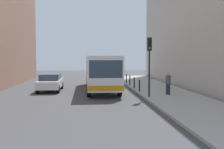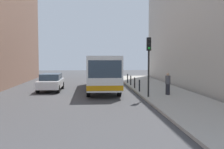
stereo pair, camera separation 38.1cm
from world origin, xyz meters
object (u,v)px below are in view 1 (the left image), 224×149
bus (101,71)px  bollard_near (139,86)px  traffic_light (149,56)px  pedestrian_near_signal (168,84)px  bollard_farthest (126,78)px  bollard_mid (134,83)px  car_beside_bus (50,82)px  bollard_far (130,80)px

bus → bollard_near: (2.97, -2.42, -1.10)m
traffic_light → pedestrian_near_signal: (1.66, 1.02, -2.06)m
bollard_farthest → bollard_mid: bearing=-90.0°
bus → pedestrian_near_signal: 6.49m
bus → car_beside_bus: bus is taller
car_beside_bus → traffic_light: bearing=145.6°
bus → bollard_near: size_ratio=11.62×
traffic_light → pedestrian_near_signal: bearing=31.7°
bollard_farthest → traffic_light: bearing=-89.4°
traffic_light → bollard_near: 3.81m
car_beside_bus → pedestrian_near_signal: bearing=155.9°
bollard_farthest → bollard_far: bearing=-90.0°
pedestrian_near_signal → traffic_light: bearing=-72.7°
bollard_near → bollard_far: same height
bollard_far → bollard_farthest: (0.00, 2.42, 0.00)m
bollard_near → bollard_mid: bearing=90.0°
bus → traffic_light: 6.34m
car_beside_bus → bollard_mid: bearing=-177.8°
car_beside_bus → bollard_farthest: size_ratio=4.64×
traffic_light → bollard_far: bearing=90.7°
bollard_farthest → pedestrian_near_signal: 9.37m
car_beside_bus → bollard_near: (7.33, -2.17, -0.16)m
bus → bollard_mid: (2.97, -0.01, -1.10)m
bus → bollard_near: bearing=140.3°
bollard_mid → car_beside_bus: bearing=-178.1°
pedestrian_near_signal → bus: bearing=-147.2°
bus → bollard_far: bus is taller
traffic_light → bollard_far: 8.16m
bollard_near → bollard_mid: (0.00, 2.42, 0.00)m
car_beside_bus → bollard_far: size_ratio=4.64×
bollard_farthest → car_beside_bus: bearing=-145.3°
bus → car_beside_bus: 4.47m
bus → car_beside_bus: size_ratio=2.50×
car_beside_bus → bollard_mid: size_ratio=4.64×
traffic_light → bollard_farthest: size_ratio=4.32×
car_beside_bus → bollard_farthest: 8.92m
bus → traffic_light: (3.07, -5.40, 1.28)m
bollard_near → bollard_mid: size_ratio=1.00×
traffic_light → pedestrian_near_signal: 2.83m
bollard_near → bollard_far: (0.00, 4.83, 0.00)m
bus → traffic_light: bearing=119.1°
traffic_light → bollard_mid: bearing=91.1°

